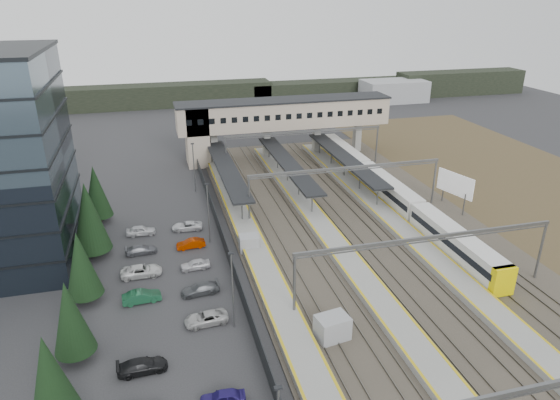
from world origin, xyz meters
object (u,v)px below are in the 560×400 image
object	(u,v)px
relay_cabin_far	(249,244)
billboard	(455,185)
relay_cabin_near	(332,328)
train	(389,191)
footbridge	(270,117)

from	to	relation	value
relay_cabin_far	billboard	size ratio (longest dim) A/B	0.39
relay_cabin_near	train	world-z (taller)	train
relay_cabin_near	relay_cabin_far	bearing A→B (deg)	102.45
billboard	train	bearing A→B (deg)	148.84
footbridge	relay_cabin_far	bearing A→B (deg)	-107.63
relay_cabin_far	footbridge	distance (m)	38.04
relay_cabin_near	billboard	size ratio (longest dim) A/B	0.52
footbridge	train	bearing A→B (deg)	-64.37
relay_cabin_near	relay_cabin_far	world-z (taller)	relay_cabin_near
relay_cabin_far	footbridge	bearing A→B (deg)	72.37
footbridge	train	size ratio (longest dim) A/B	0.75
relay_cabin_near	relay_cabin_far	size ratio (longest dim) A/B	1.33
relay_cabin_near	train	bearing A→B (deg)	55.54
relay_cabin_near	relay_cabin_far	distance (m)	18.91
train	relay_cabin_far	bearing A→B (deg)	-157.00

